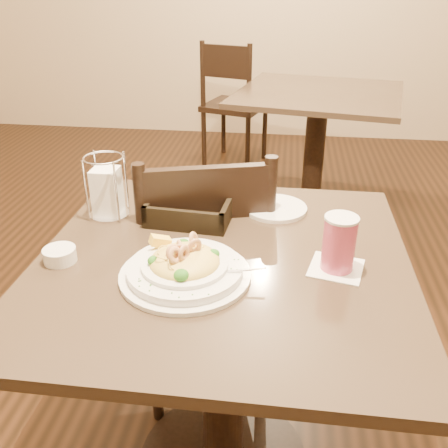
# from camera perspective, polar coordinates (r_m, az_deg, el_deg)

# --- Properties ---
(main_table) EXTENTS (0.90, 0.90, 0.76)m
(main_table) POSITION_cam_1_polar(r_m,az_deg,el_deg) (1.36, -0.11, -12.48)
(main_table) COLOR black
(main_table) RESTS_ON ground
(background_table) EXTENTS (1.05, 1.05, 0.76)m
(background_table) POSITION_cam_1_polar(r_m,az_deg,el_deg) (3.04, 10.46, 10.24)
(background_table) COLOR black
(background_table) RESTS_ON ground
(dining_chair_near) EXTENTS (0.52, 0.52, 0.93)m
(dining_chair_near) POSITION_cam_1_polar(r_m,az_deg,el_deg) (1.65, -2.38, -5.38)
(dining_chair_near) COLOR black
(dining_chair_near) RESTS_ON ground
(dining_chair_far) EXTENTS (0.52, 0.52, 0.93)m
(dining_chair_far) POSITION_cam_1_polar(r_m,az_deg,el_deg) (3.83, 0.99, 13.87)
(dining_chair_far) COLOR black
(dining_chair_far) RESTS_ON ground
(pasta_bowl) EXTENTS (0.33, 0.30, 0.10)m
(pasta_bowl) POSITION_cam_1_polar(r_m,az_deg,el_deg) (1.13, -4.52, -4.88)
(pasta_bowl) COLOR white
(pasta_bowl) RESTS_ON main_table
(drink_glass) EXTENTS (0.14, 0.14, 0.14)m
(drink_glass) POSITION_cam_1_polar(r_m,az_deg,el_deg) (1.17, 13.01, -2.21)
(drink_glass) COLOR white
(drink_glass) RESTS_ON main_table
(bread_basket) EXTENTS (0.24, 0.20, 0.06)m
(bread_basket) POSITION_cam_1_polar(r_m,az_deg,el_deg) (1.40, -3.75, 1.53)
(bread_basket) COLOR black
(bread_basket) RESTS_ON main_table
(napkin_caddy) EXTENTS (0.11, 0.11, 0.18)m
(napkin_caddy) POSITION_cam_1_polar(r_m,az_deg,el_deg) (1.43, -13.22, 3.75)
(napkin_caddy) COLOR silver
(napkin_caddy) RESTS_ON main_table
(side_plate) EXTENTS (0.21, 0.21, 0.01)m
(side_plate) POSITION_cam_1_polar(r_m,az_deg,el_deg) (1.46, 5.90, 1.81)
(side_plate) COLOR white
(side_plate) RESTS_ON main_table
(butter_ramekin) EXTENTS (0.08, 0.08, 0.03)m
(butter_ramekin) POSITION_cam_1_polar(r_m,az_deg,el_deg) (1.26, -18.26, -3.38)
(butter_ramekin) COLOR white
(butter_ramekin) RESTS_ON main_table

